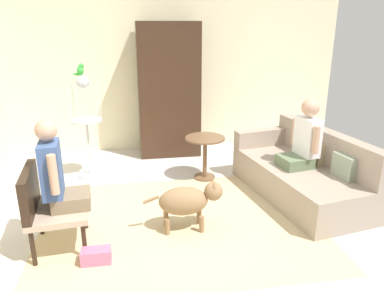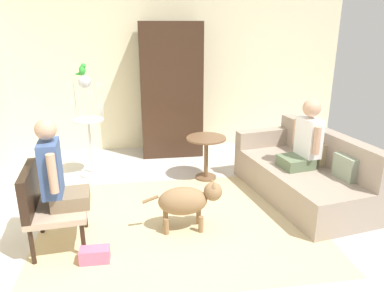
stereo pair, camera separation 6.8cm
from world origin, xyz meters
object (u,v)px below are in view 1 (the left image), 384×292
Objects in this scene: armchair at (45,202)px; person_on_couch at (304,139)px; bird_cage_stand at (86,122)px; armoire_cabinet at (169,90)px; couch at (302,173)px; parrot at (80,70)px; handbag at (96,256)px; dog at (188,200)px; round_end_table at (205,150)px; person_on_armchair at (57,173)px.

person_on_couch is at bearing 13.21° from armchair.
bird_cage_stand is 1.54m from armoire_cabinet.
couch is 0.96× the size of armoire_cabinet.
couch is at bearing -51.50° from armoire_cabinet.
armoire_cabinet is (1.49, 2.67, 0.60)m from armchair.
parrot is 2.65m from handbag.
parrot is (-0.01, 0.00, 0.73)m from bird_cage_stand.
couch is 1.42× the size of bird_cage_stand.
dog is 2.65m from armoire_cabinet.
person_on_couch is 2.99m from bird_cage_stand.
handbag is (-1.01, -3.01, -1.02)m from armoire_cabinet.
couch is 3.35× the size of round_end_table.
couch is at bearing -21.33° from parrot.
bird_cage_stand is 0.73m from parrot.
person_on_armchair is at bearing -92.19° from parrot.
dog is at bearing -54.68° from parrot.
couch is at bearing 21.09° from dog.
couch is 2.47× the size of armchair.
armchair is 0.98× the size of dog.
parrot reaches higher than armchair.
handbag is at bearing -127.65° from round_end_table.
round_end_table is (-1.14, 0.73, 0.13)m from couch.
couch is at bearing -21.43° from bird_cage_stand.
person_on_armchair is 5.28× the size of parrot.
couch is 1.71m from dog.
parrot reaches higher than person_on_armchair.
round_end_table is 1.42m from dog.
round_end_table is 3.68× the size of parrot.
person_on_armchair is at bearing -175.06° from dog.
parrot is at bearing -147.17° from armoire_cabinet.
round_end_table is 1.74m from bird_cage_stand.
parrot is (-1.67, 0.37, 1.13)m from round_end_table.
round_end_table is 2.24× the size of handbag.
armoire_cabinet is at bearing 127.32° from person_on_couch.
bird_cage_stand reaches higher than couch.
armoire_cabinet is (0.07, 2.54, 0.75)m from dog.
handbag is (-2.51, -1.04, -0.71)m from person_on_couch.
round_end_table is at bearing 71.33° from dog.
armoire_cabinet reaches higher than round_end_table.
armchair is 5.00× the size of parrot.
bird_cage_stand is 5.31× the size of handbag.
couch reaches higher than round_end_table.
handbag is at bearing -156.90° from couch.
dog is at bearing -159.79° from person_on_couch.
armchair is at bearing 144.34° from handbag.
couch is 1.36m from round_end_table.
round_end_table is at bearing 147.60° from couch.
person_on_couch is at bearing 20.21° from dog.
bird_cage_stand reaches higher than armchair.
person_on_couch is at bearing -52.68° from armoire_cabinet.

